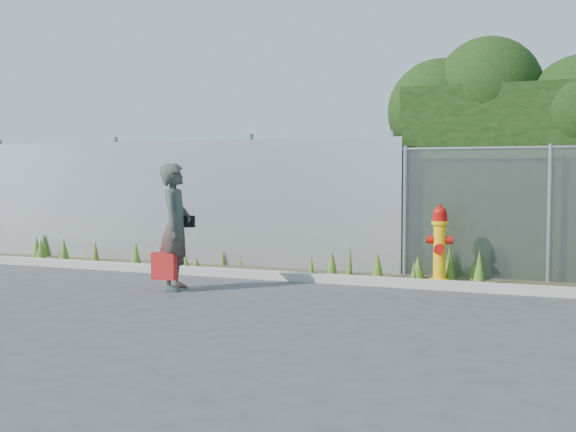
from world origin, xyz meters
The scene contains 8 objects.
ground centered at (0.00, 0.00, 0.00)m, with size 80.00×80.00×0.00m, color #3C3D3F.
curb centered at (0.00, 1.80, 0.06)m, with size 16.00×0.22×0.12m, color #A6A396.
weed_strip centered at (0.15, 2.44, 0.13)m, with size 16.00×1.27×0.54m.
corrugated_fence centered at (-3.25, 3.01, 1.10)m, with size 8.50×0.21×2.30m.
fire_hydrant centered at (1.70, 2.41, 0.56)m, with size 0.39×0.35×1.16m.
woman centered at (-1.57, 0.38, 0.88)m, with size 0.64×0.42×1.75m, color #106955.
red_tote_bag centered at (-1.63, 0.17, 0.35)m, with size 0.34×0.12×0.44m.
black_shoulder_bag centered at (-1.46, 0.51, 0.95)m, with size 0.22×0.09×0.16m.
Camera 1 is at (3.61, -8.25, 1.60)m, focal length 45.00 mm.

